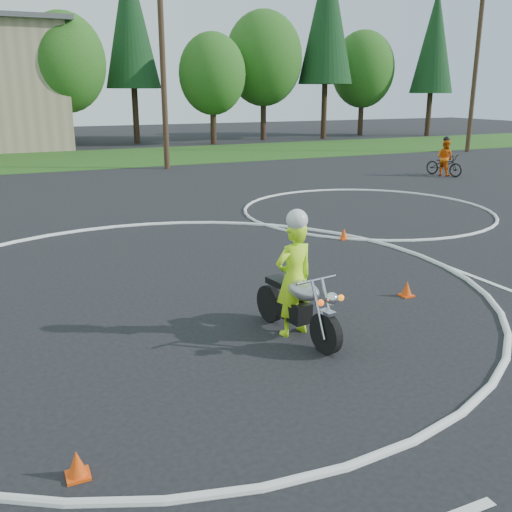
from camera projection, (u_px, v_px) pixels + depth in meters
name	position (u px, v px, depth m)	size (l,w,h in m)	color
ground	(235.00, 353.00, 8.55)	(120.00, 120.00, 0.00)	black
grass_strip	(52.00, 161.00, 32.13)	(120.00, 10.00, 0.02)	#1E4714
course_markings	(250.00, 260.00, 13.22)	(19.05, 19.05, 0.12)	silver
primary_motorcycle	(298.00, 305.00, 8.98)	(0.74, 2.11, 1.11)	black
rider_primary_grp	(294.00, 275.00, 8.97)	(0.74, 0.54, 2.06)	#BCFF1A
rider_second_grp	(444.00, 162.00, 26.30)	(1.10, 1.97, 1.80)	black
traffic_cones	(372.00, 272.00, 11.91)	(18.97, 10.43, 0.30)	#EA460C
treeline	(239.00, 52.00, 42.84)	(38.20, 8.10, 14.52)	#382619
utility_poles	(163.00, 60.00, 27.44)	(41.60, 1.12, 10.00)	#473321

